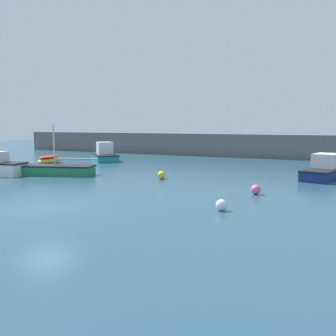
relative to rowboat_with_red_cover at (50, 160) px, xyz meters
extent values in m
cube|color=#284C60|center=(13.90, -14.84, -0.50)|extent=(120.00, 120.00, 0.20)
cube|color=#66605B|center=(13.90, 16.08, 0.94)|extent=(62.07, 2.68, 2.68)
ellipsoid|color=yellow|center=(0.00, 0.00, -0.09)|extent=(2.02, 3.46, 0.63)
ellipsoid|color=red|center=(0.00, 0.00, 0.28)|extent=(1.82, 3.11, 0.24)
cube|color=teal|center=(2.91, 4.93, -0.09)|extent=(5.39, 5.36, 0.62)
cube|color=black|center=(2.91, 4.93, 0.27)|extent=(5.50, 5.46, 0.12)
cube|color=silver|center=(3.21, 4.64, 0.90)|extent=(2.30, 2.30, 1.37)
cube|color=#287A4C|center=(6.24, -6.00, -0.09)|extent=(6.09, 3.58, 0.63)
cube|color=black|center=(6.24, -6.00, 0.29)|extent=(6.22, 3.65, 0.12)
cylinder|color=silver|center=(6.24, -6.00, 1.79)|extent=(0.12, 0.12, 3.13)
cylinder|color=silver|center=(7.85, -5.47, 0.85)|extent=(3.26, 1.16, 0.09)
cube|color=navy|center=(24.72, 0.84, -0.08)|extent=(2.89, 5.51, 0.64)
cube|color=black|center=(24.72, 0.84, 0.30)|extent=(2.95, 5.62, 0.12)
cube|color=silver|center=(24.80, 1.22, 0.79)|extent=(1.93, 2.37, 1.11)
sphere|color=white|center=(21.28, -11.79, -0.15)|extent=(0.51, 0.51, 0.51)
sphere|color=yellow|center=(14.53, -4.41, -0.12)|extent=(0.58, 0.58, 0.58)
sphere|color=#EA668C|center=(21.76, -7.23, -0.13)|extent=(0.54, 0.54, 0.54)
camera|label=1|loc=(26.33, -27.49, 3.43)|focal=40.00mm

